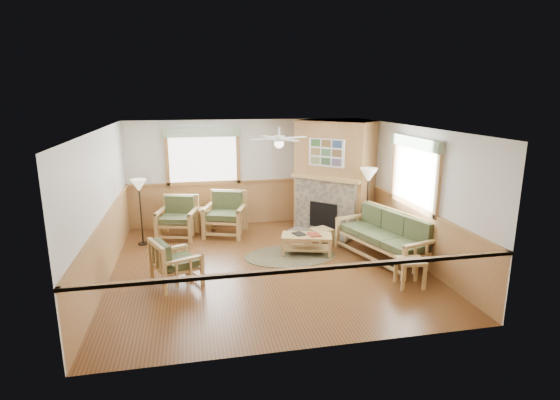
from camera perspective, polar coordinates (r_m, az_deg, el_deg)
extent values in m
cube|color=brown|center=(8.80, -1.66, -8.52)|extent=(6.00, 6.00, 0.01)
cube|color=white|center=(8.17, -1.79, 9.33)|extent=(6.00, 6.00, 0.01)
cube|color=silver|center=(11.28, -4.34, 3.60)|extent=(6.00, 0.02, 2.70)
cube|color=silver|center=(5.57, 3.63, -7.04)|extent=(6.00, 0.02, 2.70)
cube|color=silver|center=(8.42, -22.27, -0.88)|extent=(0.02, 6.00, 2.70)
cube|color=silver|center=(9.35, 16.70, 0.95)|extent=(0.02, 6.00, 2.70)
cylinder|color=brown|center=(9.26, 1.35, -7.28)|extent=(2.35, 2.35, 0.01)
cube|color=maroon|center=(9.24, 4.49, -4.44)|extent=(0.25, 0.32, 0.03)
cube|color=black|center=(9.28, 2.50, -4.37)|extent=(0.28, 0.32, 0.03)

